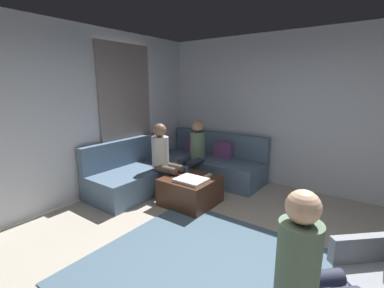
% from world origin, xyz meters
% --- Properties ---
extents(wall_back, '(6.00, 0.12, 2.70)m').
position_xyz_m(wall_back, '(0.00, 2.94, 1.35)').
color(wall_back, silver).
rests_on(wall_back, ground_plane).
extents(wall_left, '(0.12, 6.00, 2.70)m').
position_xyz_m(wall_left, '(-2.94, 0.00, 1.35)').
color(wall_left, silver).
rests_on(wall_left, ground_plane).
extents(curtain_panel, '(0.06, 1.10, 2.50)m').
position_xyz_m(curtain_panel, '(-2.84, 1.30, 1.25)').
color(curtain_panel, gray).
rests_on(curtain_panel, ground_plane).
extents(area_rug, '(2.60, 2.20, 0.01)m').
position_xyz_m(area_rug, '(-0.20, 0.10, 0.01)').
color(area_rug, slate).
rests_on(area_rug, ground_plane).
extents(sectional_couch, '(2.10, 2.55, 0.87)m').
position_xyz_m(sectional_couch, '(-2.08, 1.88, 0.28)').
color(sectional_couch, slate).
rests_on(sectional_couch, ground_plane).
extents(ottoman, '(0.76, 0.76, 0.42)m').
position_xyz_m(ottoman, '(-1.39, 1.26, 0.21)').
color(ottoman, '#4C2D1E').
rests_on(ottoman, ground_plane).
extents(folded_blanket, '(0.44, 0.36, 0.04)m').
position_xyz_m(folded_blanket, '(-1.29, 1.14, 0.44)').
color(folded_blanket, white).
rests_on(folded_blanket, ottoman).
extents(coffee_mug, '(0.08, 0.08, 0.10)m').
position_xyz_m(coffee_mug, '(-1.61, 1.44, 0.47)').
color(coffee_mug, '#334C72').
rests_on(coffee_mug, ottoman).
extents(game_remote, '(0.05, 0.15, 0.02)m').
position_xyz_m(game_remote, '(-1.21, 1.48, 0.43)').
color(game_remote, white).
rests_on(game_remote, ottoman).
extents(person_on_couch_back, '(0.30, 0.60, 1.20)m').
position_xyz_m(person_on_couch_back, '(-1.80, 1.93, 0.66)').
color(person_on_couch_back, '#2D3347').
rests_on(person_on_couch_back, ground_plane).
extents(person_on_couch_side, '(0.60, 0.30, 1.20)m').
position_xyz_m(person_on_couch_side, '(-1.93, 1.29, 0.66)').
color(person_on_couch_side, brown).
rests_on(person_on_couch_side, ground_plane).
extents(person_on_armchair, '(0.55, 0.54, 1.18)m').
position_xyz_m(person_on_armchair, '(0.65, -0.16, 0.64)').
color(person_on_armchair, '#2D3347').
rests_on(person_on_armchair, ground_plane).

